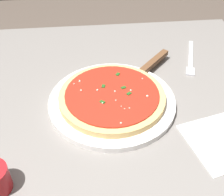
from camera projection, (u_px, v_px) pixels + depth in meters
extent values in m
cube|color=black|center=(23.00, 121.00, 1.25)|extent=(0.06, 0.06, 0.70)
cube|color=black|center=(191.00, 109.00, 1.30)|extent=(0.06, 0.06, 0.70)
cube|color=gray|center=(123.00, 122.00, 0.73)|extent=(0.95, 0.85, 0.03)
cylinder|color=white|center=(112.00, 102.00, 0.76)|extent=(0.31, 0.31, 0.02)
cylinder|color=#DBB26B|center=(112.00, 97.00, 0.75)|extent=(0.26, 0.26, 0.02)
cylinder|color=red|center=(112.00, 94.00, 0.74)|extent=(0.23, 0.23, 0.00)
sphere|color=#EFEACC|center=(115.00, 91.00, 0.74)|extent=(0.00, 0.00, 0.00)
sphere|color=#EFEACC|center=(74.00, 84.00, 0.76)|extent=(0.00, 0.00, 0.00)
sphere|color=#EFEACC|center=(121.00, 107.00, 0.70)|extent=(0.00, 0.00, 0.00)
sphere|color=#EFEACC|center=(97.00, 90.00, 0.75)|extent=(0.00, 0.00, 0.00)
sphere|color=#EFEACC|center=(121.00, 123.00, 0.66)|extent=(0.00, 0.00, 0.00)
sphere|color=#EFEACC|center=(80.00, 81.00, 0.77)|extent=(0.01, 0.01, 0.01)
sphere|color=#EFEACC|center=(147.00, 96.00, 0.73)|extent=(0.01, 0.01, 0.01)
sphere|color=#EFEACC|center=(142.00, 79.00, 0.78)|extent=(0.00, 0.00, 0.00)
sphere|color=#EFEACC|center=(131.00, 90.00, 0.74)|extent=(0.00, 0.00, 0.00)
sphere|color=#EFEACC|center=(116.00, 100.00, 0.72)|extent=(0.00, 0.00, 0.00)
sphere|color=#EFEACC|center=(126.00, 109.00, 0.69)|extent=(0.00, 0.00, 0.00)
sphere|color=#EFEACC|center=(81.00, 90.00, 0.74)|extent=(0.00, 0.00, 0.00)
sphere|color=#EFEACC|center=(102.00, 103.00, 0.71)|extent=(0.00, 0.00, 0.00)
sphere|color=#EFEACC|center=(129.00, 108.00, 0.70)|extent=(0.00, 0.00, 0.00)
cube|color=#23561E|center=(102.00, 102.00, 0.71)|extent=(0.01, 0.01, 0.00)
cube|color=#23561E|center=(123.00, 88.00, 0.75)|extent=(0.01, 0.01, 0.00)
cube|color=#23561E|center=(129.00, 93.00, 0.74)|extent=(0.01, 0.01, 0.00)
cube|color=#23561E|center=(103.00, 86.00, 0.76)|extent=(0.01, 0.01, 0.00)
cube|color=#23561E|center=(119.00, 74.00, 0.80)|extent=(0.01, 0.01, 0.00)
cube|color=silver|center=(132.00, 82.00, 0.80)|extent=(0.11, 0.11, 0.00)
cube|color=brown|center=(154.00, 62.00, 0.87)|extent=(0.11, 0.10, 0.01)
cube|color=white|center=(222.00, 141.00, 0.67)|extent=(0.18, 0.18, 0.00)
cube|color=silver|center=(191.00, 54.00, 0.93)|extent=(0.15, 0.06, 0.00)
cube|color=silver|center=(190.00, 71.00, 0.86)|extent=(0.04, 0.03, 0.00)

